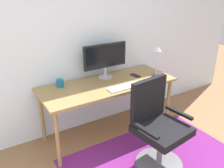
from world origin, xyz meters
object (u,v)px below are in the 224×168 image
(computer_mouse, at_px, (148,81))
(desk_lamp, at_px, (157,56))
(desk, at_px, (108,88))
(coffee_cup, at_px, (60,83))
(keyboard, at_px, (125,87))
(monitor, at_px, (105,57))
(office_chair, at_px, (157,132))
(cell_phone, at_px, (135,75))

(computer_mouse, bearing_deg, desk_lamp, 26.67)
(desk_lamp, bearing_deg, computer_mouse, -153.33)
(computer_mouse, xyz_separation_m, desk_lamp, (0.22, 0.11, 0.25))
(desk, distance_m, coffee_cup, 0.59)
(computer_mouse, bearing_deg, desk, 151.21)
(desk, height_order, desk_lamp, desk_lamp)
(desk, distance_m, keyboard, 0.25)
(desk_lamp, bearing_deg, monitor, 151.39)
(desk, height_order, coffee_cup, coffee_cup)
(coffee_cup, bearing_deg, desk_lamp, -15.68)
(keyboard, bearing_deg, monitor, 92.82)
(computer_mouse, relative_size, coffee_cup, 1.13)
(desk, bearing_deg, computer_mouse, -28.79)
(keyboard, height_order, office_chair, office_chair)
(cell_phone, height_order, office_chair, office_chair)
(keyboard, height_order, coffee_cup, coffee_cup)
(cell_phone, xyz_separation_m, desk_lamp, (0.23, -0.15, 0.26))
(desk_lamp, bearing_deg, desk, 169.08)
(coffee_cup, relative_size, cell_phone, 0.66)
(keyboard, bearing_deg, computer_mouse, -2.49)
(keyboard, height_order, desk_lamp, desk_lamp)
(desk, xyz_separation_m, keyboard, (0.09, -0.22, 0.07))
(desk, distance_m, office_chair, 0.83)
(desk, relative_size, monitor, 2.81)
(computer_mouse, height_order, coffee_cup, coffee_cup)
(monitor, xyz_separation_m, computer_mouse, (0.36, -0.43, -0.25))
(coffee_cup, relative_size, desk_lamp, 0.23)
(computer_mouse, relative_size, desk_lamp, 0.26)
(monitor, relative_size, keyboard, 1.39)
(monitor, height_order, desk_lamp, monitor)
(desk, bearing_deg, office_chair, -80.93)
(desk, bearing_deg, cell_phone, 3.31)
(keyboard, xyz_separation_m, office_chair, (0.03, -0.56, -0.31))
(keyboard, bearing_deg, office_chair, -86.77)
(keyboard, distance_m, computer_mouse, 0.34)
(coffee_cup, distance_m, cell_phone, 0.99)
(desk, xyz_separation_m, computer_mouse, (0.44, -0.24, 0.08))
(desk_lamp, bearing_deg, keyboard, -170.23)
(keyboard, relative_size, coffee_cup, 4.65)
(monitor, bearing_deg, desk, -110.82)
(keyboard, distance_m, desk_lamp, 0.63)
(cell_phone, xyz_separation_m, office_chair, (-0.31, -0.81, -0.31))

